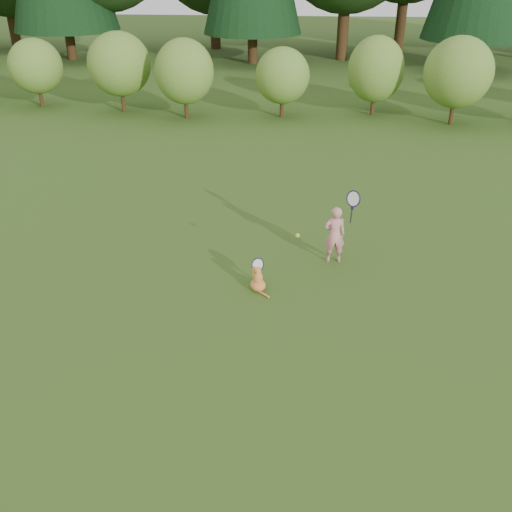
# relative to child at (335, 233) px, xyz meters

# --- Properties ---
(ground) EXTENTS (100.00, 100.00, 0.00)m
(ground) POSITION_rel_child_xyz_m (-1.55, -2.04, -0.58)
(ground) COLOR #2C4A15
(ground) RESTS_ON ground
(shrub_row) EXTENTS (28.00, 3.00, 2.80)m
(shrub_row) POSITION_rel_child_xyz_m (-1.55, 10.96, 0.82)
(shrub_row) COLOR #4C7B26
(shrub_row) RESTS_ON ground
(child) EXTENTS (0.63, 0.40, 1.65)m
(child) POSITION_rel_child_xyz_m (0.00, 0.00, 0.00)
(child) COLOR #DA8287
(child) RESTS_ON ground
(cat) EXTENTS (0.42, 0.60, 0.61)m
(cat) POSITION_rel_child_xyz_m (-1.33, -1.14, -0.35)
(cat) COLOR #C57F26
(cat) RESTS_ON ground
(tennis_ball) EXTENTS (0.08, 0.08, 0.08)m
(tennis_ball) POSITION_rel_child_xyz_m (-0.68, -1.04, 0.44)
(tennis_ball) COLOR #9FC817
(tennis_ball) RESTS_ON ground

